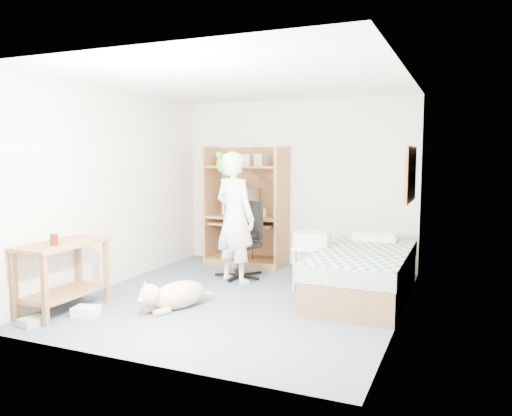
# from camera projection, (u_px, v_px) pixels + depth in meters

# --- Properties ---
(floor) EXTENTS (4.00, 4.00, 0.00)m
(floor) POSITION_uv_depth(u_px,v_px,m) (242.00, 298.00, 5.86)
(floor) COLOR #424E5A
(floor) RESTS_ON ground
(wall_back) EXTENTS (3.60, 0.02, 2.50)m
(wall_back) POSITION_uv_depth(u_px,v_px,m) (296.00, 183.00, 7.56)
(wall_back) COLOR beige
(wall_back) RESTS_ON floor
(wall_right) EXTENTS (0.02, 4.00, 2.50)m
(wall_right) POSITION_uv_depth(u_px,v_px,m) (403.00, 197.00, 5.03)
(wall_right) COLOR beige
(wall_right) RESTS_ON floor
(wall_left) EXTENTS (0.02, 4.00, 2.50)m
(wall_left) POSITION_uv_depth(u_px,v_px,m) (115.00, 188.00, 6.43)
(wall_left) COLOR beige
(wall_left) RESTS_ON floor
(ceiling) EXTENTS (3.60, 4.00, 0.02)m
(ceiling) POSITION_uv_depth(u_px,v_px,m) (241.00, 81.00, 5.60)
(ceiling) COLOR white
(ceiling) RESTS_ON wall_back
(computer_hutch) EXTENTS (1.20, 0.63, 1.80)m
(computer_hutch) POSITION_uv_depth(u_px,v_px,m) (247.00, 211.00, 7.64)
(computer_hutch) COLOR brown
(computer_hutch) RESTS_ON floor
(bed) EXTENTS (1.02, 2.02, 0.66)m
(bed) POSITION_uv_depth(u_px,v_px,m) (363.00, 273.00, 5.89)
(bed) COLOR brown
(bed) RESTS_ON floor
(side_desk) EXTENTS (0.50, 1.00, 0.75)m
(side_desk) POSITION_uv_depth(u_px,v_px,m) (63.00, 266.00, 5.32)
(side_desk) COLOR brown
(side_desk) RESTS_ON floor
(corkboard) EXTENTS (0.04, 0.94, 0.66)m
(corkboard) POSITION_uv_depth(u_px,v_px,m) (411.00, 174.00, 5.85)
(corkboard) COLOR #9F6C47
(corkboard) RESTS_ON wall_right
(office_chair) EXTENTS (0.59, 0.60, 1.03)m
(office_chair) POSITION_uv_depth(u_px,v_px,m) (242.00, 251.00, 6.84)
(office_chair) COLOR black
(office_chair) RESTS_ON floor
(person) EXTENTS (0.73, 0.59, 1.72)m
(person) POSITION_uv_depth(u_px,v_px,m) (235.00, 218.00, 6.50)
(person) COLOR white
(person) RESTS_ON floor
(parrot) EXTENTS (0.13, 0.22, 0.35)m
(parrot) POSITION_uv_depth(u_px,v_px,m) (221.00, 163.00, 6.52)
(parrot) COLOR #169920
(parrot) RESTS_ON person
(dog) EXTENTS (0.54, 0.92, 0.37)m
(dog) POSITION_uv_depth(u_px,v_px,m) (175.00, 295.00, 5.43)
(dog) COLOR #D3B68D
(dog) RESTS_ON floor
(printer_cart) EXTENTS (0.48, 0.40, 0.54)m
(printer_cart) POSITION_uv_depth(u_px,v_px,m) (312.00, 261.00, 6.22)
(printer_cart) COLOR white
(printer_cart) RESTS_ON floor
(printer) EXTENTS (0.45, 0.36, 0.18)m
(printer) POSITION_uv_depth(u_px,v_px,m) (313.00, 239.00, 6.19)
(printer) COLOR beige
(printer) RESTS_ON printer_cart
(crt_monitor) EXTENTS (0.46, 0.48, 0.39)m
(crt_monitor) POSITION_uv_depth(u_px,v_px,m) (241.00, 201.00, 7.68)
(crt_monitor) COLOR beige
(crt_monitor) RESTS_ON computer_hutch
(keyboard) EXTENTS (0.46, 0.19, 0.03)m
(keyboard) POSITION_uv_depth(u_px,v_px,m) (245.00, 222.00, 7.50)
(keyboard) COLOR beige
(keyboard) RESTS_ON computer_hutch
(pencil_cup) EXTENTS (0.08, 0.08, 0.12)m
(pencil_cup) POSITION_uv_depth(u_px,v_px,m) (264.00, 213.00, 7.44)
(pencil_cup) COLOR gold
(pencil_cup) RESTS_ON computer_hutch
(drink_glass) EXTENTS (0.08, 0.08, 0.12)m
(drink_glass) POSITION_uv_depth(u_px,v_px,m) (54.00, 239.00, 5.12)
(drink_glass) COLOR #3F130A
(drink_glass) RESTS_ON side_desk
(floor_box_a) EXTENTS (0.29, 0.25, 0.10)m
(floor_box_a) POSITION_uv_depth(u_px,v_px,m) (86.00, 311.00, 5.20)
(floor_box_a) COLOR white
(floor_box_a) RESTS_ON floor
(floor_box_b) EXTENTS (0.22, 0.25, 0.08)m
(floor_box_b) POSITION_uv_depth(u_px,v_px,m) (33.00, 322.00, 4.91)
(floor_box_b) COLOR #ADADA8
(floor_box_b) RESTS_ON floor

